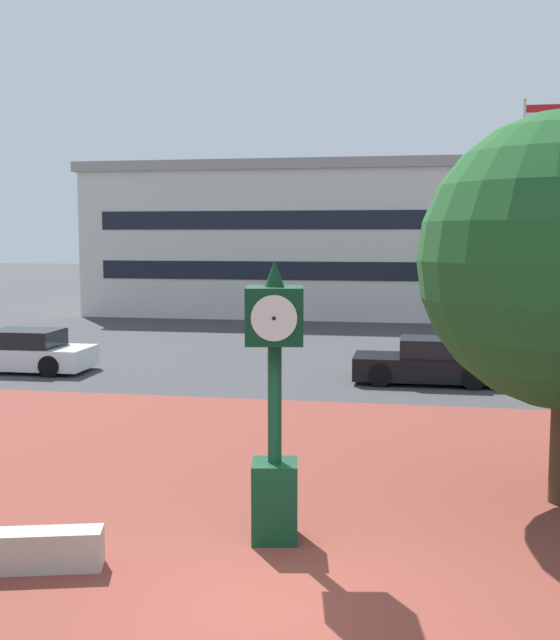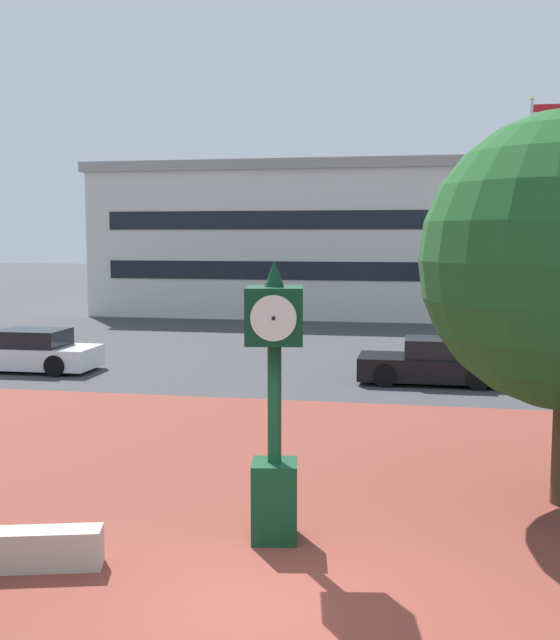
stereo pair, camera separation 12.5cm
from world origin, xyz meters
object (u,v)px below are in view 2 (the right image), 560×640
object	(u,v)px
car_street_near	(28,352)
street_clock	(274,402)
car_street_far	(433,363)
civic_building	(355,239)
flagpole_primary	(533,201)

from	to	relation	value
car_street_near	street_clock	bearing A→B (deg)	-140.15
car_street_far	civic_building	distance (m)	23.65
car_street_far	flagpole_primary	distance (m)	11.65
street_clock	civic_building	size ratio (longest dim) A/B	0.14
flagpole_primary	car_street_near	bearing A→B (deg)	-147.69
flagpole_primary	civic_building	world-z (taller)	flagpole_primary
car_street_near	car_street_far	bearing A→B (deg)	-89.72
car_street_far	car_street_near	bearing A→B (deg)	90.64
civic_building	street_clock	bearing A→B (deg)	-86.21
street_clock	flagpole_primary	world-z (taller)	flagpole_primary
car_street_far	flagpole_primary	bearing A→B (deg)	-21.04
civic_building	car_street_far	bearing A→B (deg)	-79.05
street_clock	flagpole_primary	size ratio (longest dim) A/B	0.41
car_street_near	car_street_far	xyz separation A→B (m)	(12.26, 0.22, -0.00)
car_street_far	civic_building	bearing A→B (deg)	10.55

